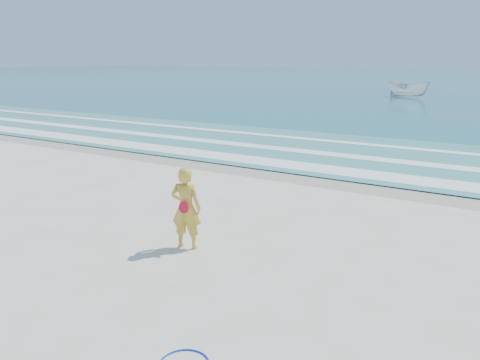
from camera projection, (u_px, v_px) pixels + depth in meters
The scene contains 8 objects.
ground at pixel (121, 262), 10.00m from camera, with size 400.00×400.00×0.00m, color silver.
wet_sand at pixel (296, 175), 17.45m from camera, with size 400.00×2.40×0.00m, color #B2A893.
shallow at pixel (341, 152), 21.59m from camera, with size 400.00×10.00×0.01m, color #59B7AD.
foam_near at pixel (310, 167), 18.52m from camera, with size 400.00×1.40×0.01m, color white.
foam_mid at pixel (335, 155), 20.92m from camera, with size 400.00×0.90×0.01m, color white.
foam_far at pixel (358, 143), 23.66m from camera, with size 400.00×0.60×0.01m, color white.
boat at pixel (408, 89), 51.40m from camera, with size 1.86×4.94×1.91m, color silver.
woman at pixel (186, 208), 10.54m from camera, with size 0.80×0.64×1.90m.
Camera 1 is at (6.96, -6.59, 4.22)m, focal length 35.00 mm.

